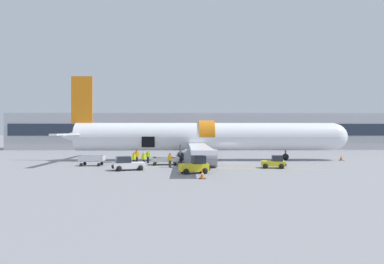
{
  "coord_description": "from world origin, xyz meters",
  "views": [
    {
      "loc": [
        -5.84,
        -44.23,
        4.08
      ],
      "look_at": [
        -4.85,
        0.08,
        3.89
      ],
      "focal_mm": 32.0,
      "sensor_mm": 36.0,
      "label": 1
    }
  ],
  "objects_px": {
    "ground_crew_driver": "(137,156)",
    "baggage_cart_loading": "(166,161)",
    "baggage_cart_queued": "(92,161)",
    "baggage_tug_mid": "(127,164)",
    "baggage_tug_lead": "(195,166)",
    "ground_crew_helper": "(148,156)",
    "ground_crew_loader_b": "(144,159)",
    "ground_crew_loader_a": "(134,159)",
    "suitcase_on_tarmac_upright": "(180,164)",
    "airplane": "(203,137)",
    "ground_crew_supervisor": "(196,157)",
    "ground_crew_marshal": "(170,160)",
    "baggage_tug_rear": "(274,163)"
  },
  "relations": [
    {
      "from": "ground_crew_loader_a",
      "to": "ground_crew_supervisor",
      "type": "height_order",
      "value": "ground_crew_loader_a"
    },
    {
      "from": "baggage_tug_mid",
      "to": "baggage_tug_rear",
      "type": "bearing_deg",
      "value": 6.06
    },
    {
      "from": "ground_crew_supervisor",
      "to": "ground_crew_helper",
      "type": "bearing_deg",
      "value": 162.8
    },
    {
      "from": "baggage_tug_mid",
      "to": "ground_crew_loader_a",
      "type": "relative_size",
      "value": 2.19
    },
    {
      "from": "baggage_tug_mid",
      "to": "ground_crew_helper",
      "type": "xyz_separation_m",
      "value": [
        1.28,
        7.8,
        0.21
      ]
    },
    {
      "from": "ground_crew_loader_a",
      "to": "baggage_cart_loading",
      "type": "bearing_deg",
      "value": 29.4
    },
    {
      "from": "ground_crew_marshal",
      "to": "ground_crew_loader_b",
      "type": "bearing_deg",
      "value": 157.22
    },
    {
      "from": "baggage_tug_mid",
      "to": "ground_crew_supervisor",
      "type": "height_order",
      "value": "ground_crew_supervisor"
    },
    {
      "from": "ground_crew_marshal",
      "to": "ground_crew_supervisor",
      "type": "bearing_deg",
      "value": 48.47
    },
    {
      "from": "ground_crew_loader_a",
      "to": "ground_crew_driver",
      "type": "xyz_separation_m",
      "value": [
        -0.06,
        2.74,
        0.11
      ]
    },
    {
      "from": "baggage_cart_queued",
      "to": "ground_crew_supervisor",
      "type": "xyz_separation_m",
      "value": [
        12.08,
        1.4,
        0.25
      ]
    },
    {
      "from": "airplane",
      "to": "baggage_cart_loading",
      "type": "height_order",
      "value": "airplane"
    },
    {
      "from": "baggage_tug_mid",
      "to": "baggage_tug_rear",
      "type": "xyz_separation_m",
      "value": [
        15.59,
        1.65,
        -0.03
      ]
    },
    {
      "from": "airplane",
      "to": "ground_crew_loader_b",
      "type": "relative_size",
      "value": 24.17
    },
    {
      "from": "baggage_cart_queued",
      "to": "baggage_tug_mid",
      "type": "bearing_deg",
      "value": -43.38
    },
    {
      "from": "baggage_tug_lead",
      "to": "ground_crew_helper",
      "type": "height_order",
      "value": "baggage_tug_lead"
    },
    {
      "from": "baggage_tug_lead",
      "to": "ground_crew_loader_a",
      "type": "bearing_deg",
      "value": 137.11
    },
    {
      "from": "ground_crew_loader_b",
      "to": "ground_crew_helper",
      "type": "xyz_separation_m",
      "value": [
        0.04,
        3.97,
        -0.02
      ]
    },
    {
      "from": "baggage_cart_queued",
      "to": "ground_crew_driver",
      "type": "bearing_deg",
      "value": 19.86
    },
    {
      "from": "ground_crew_loader_b",
      "to": "ground_crew_supervisor",
      "type": "relative_size",
      "value": 1.02
    },
    {
      "from": "baggage_tug_lead",
      "to": "ground_crew_driver",
      "type": "relative_size",
      "value": 1.67
    },
    {
      "from": "suitcase_on_tarmac_upright",
      "to": "ground_crew_supervisor",
      "type": "bearing_deg",
      "value": 55.54
    },
    {
      "from": "baggage_tug_rear",
      "to": "ground_crew_supervisor",
      "type": "distance_m",
      "value": 9.37
    },
    {
      "from": "baggage_tug_rear",
      "to": "ground_crew_driver",
      "type": "relative_size",
      "value": 1.52
    },
    {
      "from": "airplane",
      "to": "ground_crew_loader_a",
      "type": "height_order",
      "value": "airplane"
    },
    {
      "from": "baggage_cart_loading",
      "to": "ground_crew_marshal",
      "type": "bearing_deg",
      "value": -77.56
    },
    {
      "from": "baggage_cart_loading",
      "to": "ground_crew_loader_a",
      "type": "distance_m",
      "value": 4.0
    },
    {
      "from": "baggage_tug_lead",
      "to": "baggage_cart_queued",
      "type": "height_order",
      "value": "baggage_tug_lead"
    },
    {
      "from": "ground_crew_helper",
      "to": "baggage_cart_queued",
      "type": "bearing_deg",
      "value": -151.96
    },
    {
      "from": "ground_crew_supervisor",
      "to": "ground_crew_helper",
      "type": "relative_size",
      "value": 1.0
    },
    {
      "from": "airplane",
      "to": "ground_crew_helper",
      "type": "bearing_deg",
      "value": -152.31
    },
    {
      "from": "ground_crew_supervisor",
      "to": "ground_crew_marshal",
      "type": "height_order",
      "value": "ground_crew_supervisor"
    },
    {
      "from": "baggage_cart_queued",
      "to": "ground_crew_loader_b",
      "type": "height_order",
      "value": "ground_crew_loader_b"
    },
    {
      "from": "ground_crew_marshal",
      "to": "baggage_tug_rear",
      "type": "bearing_deg",
      "value": -4.56
    },
    {
      "from": "ground_crew_loader_b",
      "to": "ground_crew_helper",
      "type": "bearing_deg",
      "value": 89.36
    },
    {
      "from": "baggage_tug_rear",
      "to": "ground_crew_supervisor",
      "type": "xyz_separation_m",
      "value": [
        -8.33,
        4.29,
        0.24
      ]
    },
    {
      "from": "ground_crew_loader_b",
      "to": "ground_crew_marshal",
      "type": "distance_m",
      "value": 3.28
    },
    {
      "from": "airplane",
      "to": "baggage_cart_queued",
      "type": "height_order",
      "value": "airplane"
    },
    {
      "from": "baggage_cart_queued",
      "to": "ground_crew_supervisor",
      "type": "relative_size",
      "value": 2.37
    },
    {
      "from": "ground_crew_driver",
      "to": "baggage_cart_loading",
      "type": "bearing_deg",
      "value": -12.58
    },
    {
      "from": "ground_crew_driver",
      "to": "suitcase_on_tarmac_upright",
      "type": "height_order",
      "value": "ground_crew_driver"
    },
    {
      "from": "baggage_tug_mid",
      "to": "baggage_cart_queued",
      "type": "xyz_separation_m",
      "value": [
        -4.82,
        4.55,
        -0.04
      ]
    },
    {
      "from": "ground_crew_driver",
      "to": "suitcase_on_tarmac_upright",
      "type": "relative_size",
      "value": 2.77
    },
    {
      "from": "airplane",
      "to": "ground_crew_supervisor",
      "type": "xyz_separation_m",
      "value": [
        -1.13,
        -5.58,
        -2.32
      ]
    },
    {
      "from": "ground_crew_driver",
      "to": "baggage_tug_lead",
      "type": "bearing_deg",
      "value": -52.94
    },
    {
      "from": "baggage_tug_lead",
      "to": "ground_crew_loader_b",
      "type": "bearing_deg",
      "value": 130.85
    },
    {
      "from": "baggage_cart_queued",
      "to": "ground_crew_loader_a",
      "type": "height_order",
      "value": "ground_crew_loader_a"
    },
    {
      "from": "ground_crew_supervisor",
      "to": "baggage_cart_queued",
      "type": "bearing_deg",
      "value": -173.41
    },
    {
      "from": "baggage_tug_lead",
      "to": "ground_crew_loader_a",
      "type": "distance_m",
      "value": 9.19
    },
    {
      "from": "airplane",
      "to": "ground_crew_loader_a",
      "type": "xyz_separation_m",
      "value": [
        -8.25,
        -7.96,
        -2.31
      ]
    }
  ]
}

